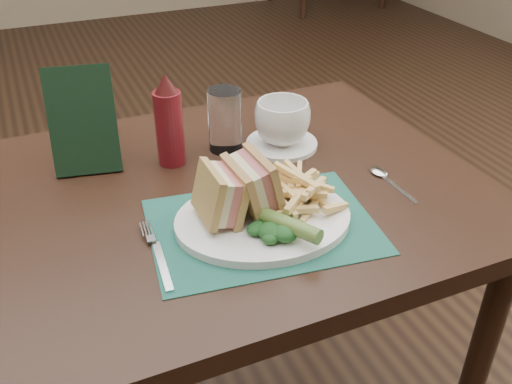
# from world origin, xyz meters

# --- Properties ---
(floor) EXTENTS (7.00, 7.00, 0.00)m
(floor) POSITION_xyz_m (0.00, 0.00, 0.00)
(floor) COLOR black
(floor) RESTS_ON ground
(wall_back) EXTENTS (6.00, 0.00, 6.00)m
(wall_back) POSITION_xyz_m (0.00, 3.50, 0.00)
(wall_back) COLOR gray
(wall_back) RESTS_ON ground
(table_main) EXTENTS (0.90, 0.75, 0.75)m
(table_main) POSITION_xyz_m (0.00, -0.50, 0.38)
(table_main) COLOR black
(table_main) RESTS_ON ground
(placemat) EXTENTS (0.41, 0.31, 0.00)m
(placemat) POSITION_xyz_m (-0.01, -0.64, 0.75)
(placemat) COLOR #1A5345
(placemat) RESTS_ON table_main
(plate) EXTENTS (0.33, 0.28, 0.01)m
(plate) POSITION_xyz_m (-0.01, -0.64, 0.76)
(plate) COLOR white
(plate) RESTS_ON placemat
(sandwich_half_a) EXTENTS (0.08, 0.10, 0.10)m
(sandwich_half_a) POSITION_xyz_m (-0.10, -0.62, 0.82)
(sandwich_half_a) COLOR tan
(sandwich_half_a) RESTS_ON plate
(sandwich_half_b) EXTENTS (0.08, 0.11, 0.10)m
(sandwich_half_b) POSITION_xyz_m (-0.04, -0.62, 0.82)
(sandwich_half_b) COLOR tan
(sandwich_half_b) RESTS_ON plate
(kale_garnish) EXTENTS (0.11, 0.08, 0.03)m
(kale_garnish) POSITION_xyz_m (-0.01, -0.69, 0.78)
(kale_garnish) COLOR #163D1B
(kale_garnish) RESTS_ON plate
(pickle_spear) EXTENTS (0.08, 0.12, 0.03)m
(pickle_spear) POSITION_xyz_m (0.00, -0.70, 0.79)
(pickle_spear) COLOR #4B6D29
(pickle_spear) RESTS_ON plate
(fries_pile) EXTENTS (0.18, 0.20, 0.06)m
(fries_pile) POSITION_xyz_m (0.06, -0.63, 0.80)
(fries_pile) COLOR #E2BF71
(fries_pile) RESTS_ON plate
(fork) EXTENTS (0.05, 0.17, 0.01)m
(fork) POSITION_xyz_m (-0.20, -0.65, 0.76)
(fork) COLOR silver
(fork) RESTS_ON placemat
(spoon) EXTENTS (0.04, 0.15, 0.01)m
(spoon) POSITION_xyz_m (0.27, -0.62, 0.76)
(spoon) COLOR silver
(spoon) RESTS_ON table_main
(saucer) EXTENTS (0.19, 0.19, 0.01)m
(saucer) POSITION_xyz_m (0.14, -0.39, 0.76)
(saucer) COLOR white
(saucer) RESTS_ON table_main
(coffee_cup) EXTENTS (0.16, 0.16, 0.09)m
(coffee_cup) POSITION_xyz_m (0.14, -0.39, 0.81)
(coffee_cup) COLOR white
(coffee_cup) RESTS_ON saucer
(drinking_glass) EXTENTS (0.09, 0.09, 0.13)m
(drinking_glass) POSITION_xyz_m (0.03, -0.36, 0.81)
(drinking_glass) COLOR white
(drinking_glass) RESTS_ON table_main
(ketchup_bottle) EXTENTS (0.06, 0.06, 0.19)m
(ketchup_bottle) POSITION_xyz_m (-0.09, -0.37, 0.84)
(ketchup_bottle) COLOR #5C0F16
(ketchup_bottle) RESTS_ON table_main
(check_presenter) EXTENTS (0.14, 0.10, 0.20)m
(check_presenter) POSITION_xyz_m (-0.24, -0.32, 0.85)
(check_presenter) COLOR black
(check_presenter) RESTS_ON table_main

